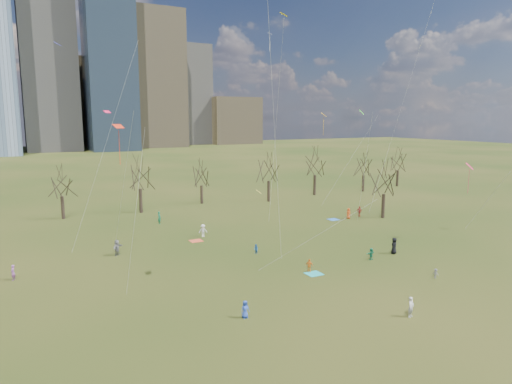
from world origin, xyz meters
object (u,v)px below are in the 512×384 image
blanket_teal (314,274)px  blanket_crimson (196,241)px  person_1 (411,307)px  person_4 (309,266)px  blanket_navy (333,219)px  person_0 (245,309)px

blanket_teal → blanket_crimson: same height
person_1 → person_4: (-1.07, 12.62, -0.13)m
blanket_navy → blanket_crimson: bearing=-175.6°
person_0 → person_1: person_1 is taller
person_1 → person_4: person_1 is taller
blanket_teal → person_0: person_0 is taller
blanket_teal → blanket_navy: (17.23, 19.31, 0.00)m
blanket_crimson → blanket_navy: bearing=4.4°
blanket_teal → person_4: bearing=101.9°
person_4 → blanket_teal: bearing=148.7°
blanket_crimson → person_1: 30.37m
blanket_crimson → person_4: size_ratio=1.14×
blanket_navy → person_0: (-28.05, -25.29, 0.70)m
person_0 → person_4: size_ratio=1.01×
blanket_crimson → person_0: 23.97m
blanket_navy → person_1: person_1 is taller
person_4 → blanket_navy: bearing=-86.1°
person_0 → person_4: 12.57m
blanket_navy → person_0: size_ratio=1.12×
blanket_navy → blanket_crimson: size_ratio=1.00×
person_4 → person_0: bearing=78.6°
blanket_teal → person_0: (-10.82, -5.98, 0.70)m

